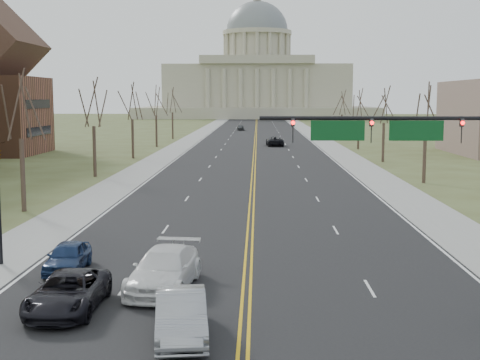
# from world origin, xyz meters

# --- Properties ---
(road) EXTENTS (20.00, 380.00, 0.01)m
(road) POSITION_xyz_m (0.00, 110.00, 0.01)
(road) COLOR black
(road) RESTS_ON ground
(cross_road) EXTENTS (120.00, 14.00, 0.01)m
(cross_road) POSITION_xyz_m (0.00, 6.00, 0.01)
(cross_road) COLOR black
(cross_road) RESTS_ON ground
(sidewalk_left) EXTENTS (4.00, 380.00, 0.03)m
(sidewalk_left) POSITION_xyz_m (-12.00, 110.00, 0.01)
(sidewalk_left) COLOR gray
(sidewalk_left) RESTS_ON ground
(sidewalk_right) EXTENTS (4.00, 380.00, 0.03)m
(sidewalk_right) POSITION_xyz_m (12.00, 110.00, 0.01)
(sidewalk_right) COLOR gray
(sidewalk_right) RESTS_ON ground
(center_line) EXTENTS (0.42, 380.00, 0.01)m
(center_line) POSITION_xyz_m (0.00, 110.00, 0.01)
(center_line) COLOR gold
(center_line) RESTS_ON road
(edge_line_left) EXTENTS (0.15, 380.00, 0.01)m
(edge_line_left) POSITION_xyz_m (-9.80, 110.00, 0.01)
(edge_line_left) COLOR silver
(edge_line_left) RESTS_ON road
(edge_line_right) EXTENTS (0.15, 380.00, 0.01)m
(edge_line_right) POSITION_xyz_m (9.80, 110.00, 0.01)
(edge_line_right) COLOR silver
(edge_line_right) RESTS_ON road
(capitol) EXTENTS (90.00, 60.00, 50.00)m
(capitol) POSITION_xyz_m (0.00, 249.91, 14.20)
(capitol) COLOR #B1AC93
(capitol) RESTS_ON ground
(signal_mast) EXTENTS (12.12, 0.44, 7.20)m
(signal_mast) POSITION_xyz_m (7.45, 13.50, 5.76)
(signal_mast) COLOR black
(signal_mast) RESTS_ON ground
(tree_l_0) EXTENTS (3.96, 3.96, 9.00)m
(tree_l_0) POSITION_xyz_m (-15.50, 28.00, 6.94)
(tree_l_0) COLOR #3D2E24
(tree_l_0) RESTS_ON ground
(tree_r_1) EXTENTS (3.74, 3.74, 8.50)m
(tree_r_1) POSITION_xyz_m (15.50, 44.00, 6.55)
(tree_r_1) COLOR #3D2E24
(tree_r_1) RESTS_ON ground
(tree_l_1) EXTENTS (3.96, 3.96, 9.00)m
(tree_l_1) POSITION_xyz_m (-15.50, 48.00, 6.94)
(tree_l_1) COLOR #3D2E24
(tree_l_1) RESTS_ON ground
(tree_r_2) EXTENTS (3.74, 3.74, 8.50)m
(tree_r_2) POSITION_xyz_m (15.50, 64.00, 6.55)
(tree_r_2) COLOR #3D2E24
(tree_r_2) RESTS_ON ground
(tree_l_2) EXTENTS (3.96, 3.96, 9.00)m
(tree_l_2) POSITION_xyz_m (-15.50, 68.00, 6.94)
(tree_l_2) COLOR #3D2E24
(tree_l_2) RESTS_ON ground
(tree_r_3) EXTENTS (3.74, 3.74, 8.50)m
(tree_r_3) POSITION_xyz_m (15.50, 84.00, 6.55)
(tree_r_3) COLOR #3D2E24
(tree_r_3) RESTS_ON ground
(tree_l_3) EXTENTS (3.96, 3.96, 9.00)m
(tree_l_3) POSITION_xyz_m (-15.50, 88.00, 6.94)
(tree_l_3) COLOR #3D2E24
(tree_l_3) RESTS_ON ground
(tree_r_4) EXTENTS (3.74, 3.74, 8.50)m
(tree_r_4) POSITION_xyz_m (15.50, 104.00, 6.55)
(tree_r_4) COLOR #3D2E24
(tree_r_4) RESTS_ON ground
(tree_l_4) EXTENTS (3.96, 3.96, 9.00)m
(tree_l_4) POSITION_xyz_m (-15.50, 108.00, 6.94)
(tree_l_4) COLOR #3D2E24
(tree_l_4) RESTS_ON ground
(car_sb_inner_lead) EXTENTS (2.16, 4.74, 1.51)m
(car_sb_inner_lead) POSITION_xyz_m (-2.02, 4.19, 0.77)
(car_sb_inner_lead) COLOR #94969B
(car_sb_inner_lead) RESTS_ON road
(car_sb_outer_lead) EXTENTS (2.31, 4.99, 1.38)m
(car_sb_outer_lead) POSITION_xyz_m (-6.44, 6.84, 0.70)
(car_sb_outer_lead) COLOR black
(car_sb_outer_lead) RESTS_ON road
(car_sb_inner_second) EXTENTS (2.88, 5.82, 1.62)m
(car_sb_inner_second) POSITION_xyz_m (-3.33, 9.69, 0.82)
(car_sb_inner_second) COLOR white
(car_sb_inner_second) RESTS_ON road
(car_sb_outer_second) EXTENTS (1.67, 3.92, 1.32)m
(car_sb_outer_second) POSITION_xyz_m (-8.02, 12.34, 0.67)
(car_sb_outer_second) COLOR navy
(car_sb_outer_second) RESTS_ON road
(car_far_nb) EXTENTS (2.88, 5.65, 1.53)m
(car_far_nb) POSITION_xyz_m (3.14, 90.35, 0.78)
(car_far_nb) COLOR black
(car_far_nb) RESTS_ON road
(car_far_sb) EXTENTS (1.94, 4.09, 1.35)m
(car_far_sb) POSITION_xyz_m (-3.61, 140.38, 0.69)
(car_far_sb) COLOR #4A4E51
(car_far_sb) RESTS_ON road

